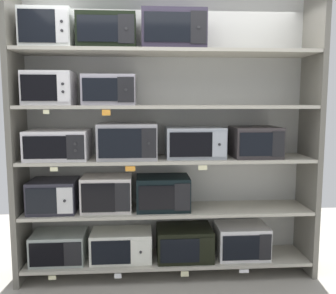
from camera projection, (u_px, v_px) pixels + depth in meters
The scene contains 33 objects.
back_panel at pixel (166, 131), 3.63m from camera, with size 2.85×0.04×2.70m, color #B2B2AD.
upright_left at pixel (17, 135), 3.29m from camera, with size 0.05×0.45×2.70m, color #68645B.
upright_right at pixel (311, 133), 3.48m from camera, with size 0.05×0.45×2.70m, color #68645B.
shelf_0 at pixel (168, 259), 3.54m from camera, with size 2.65×0.45×0.03m, color #ADA899.
microwave_0 at pixel (59, 247), 3.44m from camera, with size 0.49×0.36×0.27m.
microwave_1 at pixel (122, 245), 3.48m from camera, with size 0.57×0.35×0.27m.
microwave_2 at pixel (184, 242), 3.52m from camera, with size 0.52×0.40×0.30m.
microwave_3 at pixel (241, 240), 3.56m from camera, with size 0.48×0.37×0.30m.
price_tag_0 at pixel (52, 278), 3.24m from camera, with size 0.07×0.00×0.04m, color beige.
price_tag_1 at pixel (118, 276), 3.28m from camera, with size 0.06×0.00×0.04m, color white.
price_tag_2 at pixel (185, 274), 3.32m from camera, with size 0.07×0.00×0.05m, color beige.
price_tag_3 at pixel (244, 271), 3.36m from camera, with size 0.09×0.00×0.03m, color white.
shelf_1 at pixel (168, 210), 3.48m from camera, with size 2.65×0.45×0.03m, color #ADA899.
microwave_4 at pixel (54, 196), 3.38m from camera, with size 0.42×0.38×0.29m.
microwave_5 at pixel (107, 193), 3.41m from camera, with size 0.45×0.34×0.32m.
microwave_6 at pixel (163, 193), 3.45m from camera, with size 0.49×0.36×0.31m.
shelf_2 at pixel (168, 159), 3.42m from camera, with size 2.65×0.45×0.03m, color #ADA899.
microwave_7 at pixel (59, 145), 3.33m from camera, with size 0.54×0.43×0.26m.
microwave_8 at pixel (128, 141), 3.36m from camera, with size 0.53×0.43×0.32m.
microwave_9 at pixel (195, 142), 3.41m from camera, with size 0.53×0.36×0.28m.
microwave_10 at pixel (255, 142), 3.45m from camera, with size 0.43×0.39×0.28m.
price_tag_4 at pixel (54, 169), 3.12m from camera, with size 0.06×0.00×0.04m, color beige.
price_tag_5 at pixel (130, 169), 3.17m from camera, with size 0.09×0.00×0.04m, color orange.
price_tag_6 at pixel (203, 168), 3.21m from camera, with size 0.08×0.00×0.04m, color beige.
shelf_3 at pixel (168, 107), 3.36m from camera, with size 2.65×0.45×0.03m, color #ADA899.
microwave_11 at pixel (49, 88), 3.26m from camera, with size 0.42×0.36×0.29m.
microwave_12 at pixel (110, 90), 3.30m from camera, with size 0.46×0.39×0.27m.
price_tag_7 at pixel (46, 112), 3.06m from camera, with size 0.05×0.00×0.03m, color beige.
price_tag_8 at pixel (106, 113), 3.10m from camera, with size 0.07×0.00×0.05m, color orange.
shelf_4 at pixel (168, 52), 3.30m from camera, with size 2.65×0.45×0.03m, color #ADA899.
microwave_13 at pixel (48, 30), 3.20m from camera, with size 0.43×0.35×0.33m.
microwave_14 at pixel (107, 33), 3.23m from camera, with size 0.50×0.41×0.29m.
microwave_15 at pixel (173, 31), 3.27m from camera, with size 0.56×0.40×0.34m.
Camera 1 is at (-0.24, -3.37, 1.65)m, focal length 39.42 mm.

